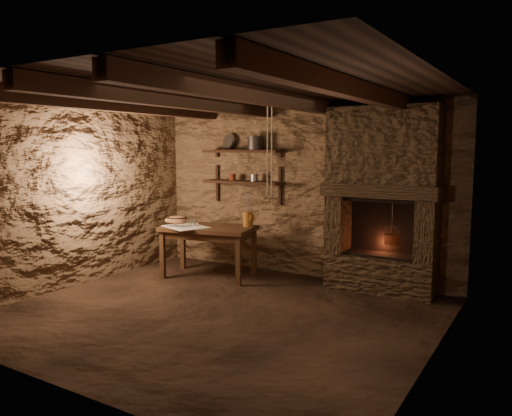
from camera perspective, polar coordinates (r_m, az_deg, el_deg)
The scene contains 25 objects.
floor at distance 5.59m, azimuth -4.43°, elevation -11.90°, with size 4.50×4.50×0.00m, color black.
back_wall at distance 7.04m, azimuth 5.03°, elevation 1.98°, with size 4.50×0.04×2.40m, color brown.
front_wall at distance 3.90m, azimuth -22.02°, elevation -2.43°, with size 4.50×0.04×2.40m, color brown.
left_wall at distance 6.88m, azimuth -19.93°, elevation 1.49°, with size 0.04×4.00×2.40m, color brown.
right_wall at distance 4.41m, azimuth 19.89°, elevation -1.30°, with size 0.04×4.00×2.40m, color brown.
ceiling at distance 5.33m, azimuth -4.67°, elevation 13.36°, with size 4.50×4.00×0.04m, color black.
beam_far_left at distance 6.31m, azimuth -15.98°, elevation 11.28°, with size 0.14×3.95×0.16m, color black.
beam_mid_left at distance 5.62m, azimuth -8.88°, elevation 12.03°, with size 0.14×3.95×0.16m, color black.
beam_mid_right at distance 5.04m, azimuth 0.06°, elevation 12.72°, with size 0.14×3.95×0.16m, color black.
beam_far_right at distance 4.61m, azimuth 11.05°, elevation 13.15°, with size 0.14×3.95×0.16m, color black.
shelf_lower at distance 7.31m, azimuth -1.52°, elevation 2.98°, with size 1.25×0.30×0.04m, color black.
shelf_upper at distance 7.29m, azimuth -1.53°, elevation 6.51°, with size 1.25×0.30×0.04m, color black.
hearth at distance 6.36m, azimuth 14.25°, elevation 1.52°, with size 1.43×0.51×2.30m.
work_table at distance 7.02m, azimuth -5.42°, elevation -4.76°, with size 1.37×0.95×0.72m.
linen_cloth at distance 6.93m, azimuth -8.01°, elevation -2.13°, with size 0.59×0.47×0.01m, color silver.
pewter_cutlery_row at distance 6.91m, azimuth -8.11°, elevation -2.07°, with size 0.49×0.19×0.01m, color gray, non-canonical shape.
drinking_glasses at distance 7.00m, azimuth -7.30°, elevation -1.69°, with size 0.19×0.06×0.08m, color white, non-canonical shape.
stoneware_jug at distance 6.87m, azimuth -0.92°, elevation -0.44°, with size 0.16×0.15×0.48m.
wooden_bowl at distance 7.32m, azimuth -9.04°, elevation -1.38°, with size 0.35×0.35×0.12m, color #92603F.
iron_stockpot at distance 7.18m, azimuth -0.05°, elevation 7.34°, with size 0.23×0.23×0.17m, color #2D2A28.
tin_pan at distance 7.55m, azimuth -3.15°, elevation 7.60°, with size 0.25×0.25×0.03m, color gray.
small_kettle at distance 7.20m, azimuth -0.19°, elevation 3.49°, with size 0.15×0.11×0.16m, color gray, non-canonical shape.
rusty_tin at distance 7.40m, azimuth -2.70°, elevation 3.55°, with size 0.10×0.10×0.10m, color #522010.
red_pot at distance 6.34m, azimuth 15.24°, elevation -3.39°, with size 0.22×0.22×0.54m.
hanging_ropes at distance 6.15m, azimuth 1.56°, elevation 6.90°, with size 0.08×0.08×1.20m, color #CABB8E, non-canonical shape.
Camera 1 is at (3.10, -4.29, 1.80)m, focal length 35.00 mm.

